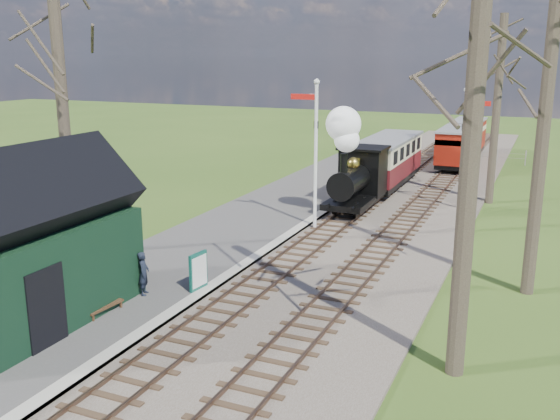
% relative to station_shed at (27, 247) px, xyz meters
% --- Properties ---
extents(distant_hills, '(114.40, 48.00, 22.02)m').
position_rel_station_shed_xyz_m(distant_hills, '(5.70, 60.38, -18.47)').
color(distant_hills, '#385B23').
rests_on(distant_hills, ground).
extents(ballast_bed, '(8.00, 60.00, 0.10)m').
position_rel_station_shed_xyz_m(ballast_bed, '(5.60, 18.00, -2.22)').
color(ballast_bed, brown).
rests_on(ballast_bed, ground).
extents(track_near, '(1.60, 60.00, 0.15)m').
position_rel_station_shed_xyz_m(track_near, '(4.30, 18.00, -2.17)').
color(track_near, brown).
rests_on(track_near, ground).
extents(track_far, '(1.60, 60.00, 0.15)m').
position_rel_station_shed_xyz_m(track_far, '(6.90, 18.00, -2.17)').
color(track_far, brown).
rests_on(track_far, ground).
extents(platform, '(5.00, 44.00, 0.20)m').
position_rel_station_shed_xyz_m(platform, '(0.80, 10.00, -2.17)').
color(platform, '#474442').
rests_on(platform, ground).
extents(coping_strip, '(0.40, 44.00, 0.21)m').
position_rel_station_shed_xyz_m(coping_strip, '(3.10, 10.00, -2.16)').
color(coping_strip, '#B2AD9E').
rests_on(coping_strip, ground).
extents(station_shed, '(3.25, 6.30, 4.78)m').
position_rel_station_shed_xyz_m(station_shed, '(0.00, 0.00, 0.00)').
color(station_shed, black).
rests_on(station_shed, platform).
extents(semaphore_near, '(1.22, 0.24, 6.22)m').
position_rel_station_shed_xyz_m(semaphore_near, '(3.53, 12.00, 1.35)').
color(semaphore_near, silver).
rests_on(semaphore_near, ground).
extents(semaphore_far, '(1.22, 0.24, 5.72)m').
position_rel_station_shed_xyz_m(semaphore_far, '(8.67, 18.00, 1.08)').
color(semaphore_far, silver).
rests_on(semaphore_far, ground).
extents(bare_trees, '(15.51, 22.39, 12.00)m').
position_rel_station_shed_xyz_m(bare_trees, '(5.63, 6.10, 2.94)').
color(bare_trees, '#382D23').
rests_on(bare_trees, ground).
extents(fence_line, '(12.60, 0.08, 1.00)m').
position_rel_station_shed_xyz_m(fence_line, '(4.60, 32.00, -1.72)').
color(fence_line, slate).
rests_on(fence_line, ground).
extents(locomotive, '(1.94, 4.52, 4.84)m').
position_rel_station_shed_xyz_m(locomotive, '(4.29, 15.24, -0.05)').
color(locomotive, black).
rests_on(locomotive, ground).
extents(coach, '(2.26, 7.74, 2.38)m').
position_rel_station_shed_xyz_m(coach, '(4.30, 21.31, -0.65)').
color(coach, black).
rests_on(coach, ground).
extents(red_carriage_a, '(2.01, 4.99, 2.12)m').
position_rel_station_shed_xyz_m(red_carriage_a, '(6.90, 28.50, -0.80)').
color(red_carriage_a, black).
rests_on(red_carriage_a, ground).
extents(red_carriage_b, '(2.01, 4.99, 2.12)m').
position_rel_station_shed_xyz_m(red_carriage_b, '(6.90, 34.00, -0.80)').
color(red_carriage_b, black).
rests_on(red_carriage_b, ground).
extents(sign_board, '(0.19, 0.79, 1.16)m').
position_rel_station_shed_xyz_m(sign_board, '(2.91, 3.76, -1.49)').
color(sign_board, '#104D40').
rests_on(sign_board, platform).
extents(bench, '(0.48, 1.27, 0.71)m').
position_rel_station_shed_xyz_m(bench, '(1.35, 1.13, -1.74)').
color(bench, '#422A17').
rests_on(bench, platform).
extents(person, '(0.48, 0.57, 1.32)m').
position_rel_station_shed_xyz_m(person, '(1.64, 2.75, -1.41)').
color(person, black).
rests_on(person, platform).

